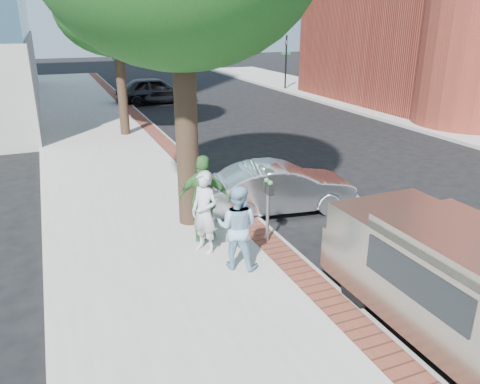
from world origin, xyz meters
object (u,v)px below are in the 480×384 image
person_gray (204,212)px  van (463,286)px  person_officer (237,227)px  bg_car (155,90)px  parking_meter (268,197)px  person_green (205,199)px  sedan_silver (280,188)px

person_gray → van: size_ratio=0.35×
person_officer → bg_car: 20.92m
parking_meter → person_gray: size_ratio=0.83×
parking_meter → bg_car: 20.02m
bg_car → person_green: bearing=171.4°
parking_meter → sedan_silver: size_ratio=0.37×
sedan_silver → van: 5.95m
sedan_silver → person_gray: bearing=130.9°
person_gray → bg_car: bearing=142.0°
parking_meter → van: bearing=-72.2°
person_gray → van: person_gray is taller
person_officer → person_gray: bearing=-29.9°
parking_meter → person_officer: bearing=-142.9°
person_gray → person_green: 0.52m
parking_meter → person_officer: (-1.03, -0.78, -0.19)m
person_gray → sedan_silver: 3.20m
person_gray → bg_car: 20.10m
person_officer → sedan_silver: (2.28, 2.61, -0.37)m
person_officer → sedan_silver: 3.48m
person_officer → sedan_silver: person_officer is taller
sedan_silver → bg_car: bg_car is taller
sedan_silver → van: (0.07, -5.94, 0.38)m
person_green → van: size_ratio=0.38×
parking_meter → bg_car: parking_meter is taller
person_green → person_officer: bearing=127.4°
parking_meter → person_green: 1.39m
person_gray → sedan_silver: size_ratio=0.45×
bg_car → person_gray: bearing=171.2°
person_gray → person_green: (0.16, 0.48, 0.10)m
sedan_silver → van: bearing=-171.3°
person_gray → person_officer: person_gray is taller
person_gray → van: (2.74, -4.22, -0.01)m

